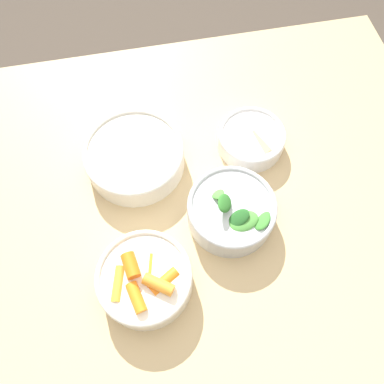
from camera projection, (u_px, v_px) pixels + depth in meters
ground_plane at (197, 303)px, 1.36m from camera, size 10.00×10.00×0.00m
dining_table at (201, 255)px, 0.80m from camera, size 1.01×1.07×0.74m
bowl_carrots at (145, 279)px, 0.63m from camera, size 0.16×0.16×0.07m
bowl_greens at (232, 211)px, 0.69m from camera, size 0.16×0.16×0.09m
bowl_beans_hotdog at (135, 157)px, 0.74m from camera, size 0.20×0.20×0.05m
bowl_cookies at (251, 139)px, 0.77m from camera, size 0.14×0.14×0.04m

